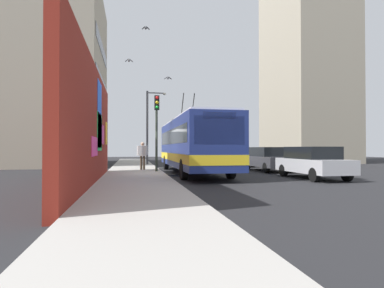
# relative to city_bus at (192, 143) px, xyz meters

# --- Properties ---
(ground_plane) EXTENTS (80.00, 80.00, 0.00)m
(ground_plane) POSITION_rel_city_bus_xyz_m (-1.18, 1.80, -1.80)
(ground_plane) COLOR #232326
(sidewalk_slab) EXTENTS (48.00, 3.20, 0.15)m
(sidewalk_slab) POSITION_rel_city_bus_xyz_m (-1.18, 3.40, -1.73)
(sidewalk_slab) COLOR #ADA8A0
(sidewalk_slab) RESTS_ON ground_plane
(graffiti_wall) EXTENTS (13.13, 0.32, 4.76)m
(graffiti_wall) POSITION_rel_city_bus_xyz_m (-5.59, 5.15, 0.58)
(graffiti_wall) COLOR maroon
(graffiti_wall) RESTS_ON ground_plane
(building_far_left) EXTENTS (12.82, 9.40, 15.94)m
(building_far_left) POSITION_rel_city_bus_xyz_m (12.03, 11.00, 6.16)
(building_far_left) COLOR #9E937F
(building_far_left) RESTS_ON ground_plane
(building_far_right) EXTENTS (9.82, 6.82, 21.50)m
(building_far_right) POSITION_rel_city_bus_xyz_m (13.02, -15.20, 8.94)
(building_far_right) COLOR #9E937F
(building_far_right) RESTS_ON ground_plane
(city_bus) EXTENTS (11.92, 2.61, 5.02)m
(city_bus) POSITION_rel_city_bus_xyz_m (0.00, 0.00, 0.00)
(city_bus) COLOR navy
(city_bus) RESTS_ON ground_plane
(parked_car_silver) EXTENTS (4.41, 1.85, 1.58)m
(parked_car_silver) POSITION_rel_city_bus_xyz_m (-4.37, -5.20, -0.97)
(parked_car_silver) COLOR #B7B7BC
(parked_car_silver) RESTS_ON ground_plane
(parked_car_dark_gray) EXTENTS (4.76, 1.80, 1.58)m
(parked_car_dark_gray) POSITION_rel_city_bus_xyz_m (0.93, -5.20, -0.97)
(parked_car_dark_gray) COLOR #38383D
(parked_car_dark_gray) RESTS_ON ground_plane
(parked_car_white) EXTENTS (4.85, 1.78, 1.58)m
(parked_car_white) POSITION_rel_city_bus_xyz_m (6.94, -5.20, -0.97)
(parked_car_white) COLOR white
(parked_car_white) RESTS_ON ground_plane
(parked_car_black) EXTENTS (4.23, 1.83, 1.58)m
(parked_car_black) POSITION_rel_city_bus_xyz_m (12.54, -5.20, -0.97)
(parked_car_black) COLOR black
(parked_car_black) RESTS_ON ground_plane
(pedestrian_midblock) EXTENTS (0.23, 0.69, 1.74)m
(pedestrian_midblock) POSITION_rel_city_bus_xyz_m (1.67, 2.90, -0.62)
(pedestrian_midblock) COLOR #3F3326
(pedestrian_midblock) RESTS_ON sidewalk_slab
(traffic_light) EXTENTS (0.49, 0.28, 4.45)m
(traffic_light) POSITION_rel_city_bus_xyz_m (-0.10, 2.15, 1.33)
(traffic_light) COLOR #2D382D
(traffic_light) RESTS_ON sidewalk_slab
(street_lamp) EXTENTS (0.44, 1.70, 6.27)m
(street_lamp) POSITION_rel_city_bus_xyz_m (8.65, 2.06, 1.96)
(street_lamp) COLOR #4C4C51
(street_lamp) RESTS_ON sidewalk_slab
(flying_pigeons) EXTENTS (0.94, 3.21, 3.48)m
(flying_pigeons) POSITION_rel_city_bus_xyz_m (3.15, 2.50, 6.03)
(flying_pigeons) COLOR slate
(curbside_puddle) EXTENTS (1.10, 1.10, 0.00)m
(curbside_puddle) POSITION_rel_city_bus_xyz_m (-1.40, 1.20, -1.80)
(curbside_puddle) COLOR black
(curbside_puddle) RESTS_ON ground_plane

